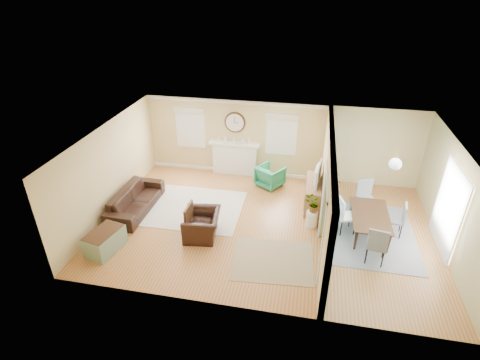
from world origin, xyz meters
name	(u,v)px	position (x,y,z in m)	size (l,w,h in m)	color
floor	(266,226)	(0.00, 0.00, 0.00)	(9.00, 9.00, 0.00)	#9D5F26
wall_back	(280,141)	(0.00, 3.00, 1.30)	(9.00, 0.02, 2.60)	tan
wall_front	(247,261)	(0.00, -3.00, 1.30)	(9.00, 0.02, 2.60)	tan
wall_left	(109,170)	(-4.50, 0.00, 1.30)	(0.02, 6.00, 2.60)	tan
wall_right	(453,203)	(4.50, 0.00, 1.30)	(0.02, 6.00, 2.60)	tan
ceiling	(270,139)	(0.00, 0.00, 2.60)	(9.00, 6.00, 0.02)	white
partition	(327,183)	(1.51, 0.28, 1.36)	(0.17, 6.00, 2.60)	tan
fireplace	(235,158)	(-1.50, 2.88, 0.60)	(1.70, 0.30, 1.17)	white
wall_clock	(235,122)	(-1.50, 2.97, 1.85)	(0.70, 0.07, 0.70)	#482D15
window_left	(190,125)	(-3.05, 2.95, 1.66)	(1.05, 0.13, 1.42)	white
window_right	(282,131)	(0.05, 2.95, 1.66)	(1.05, 0.13, 1.42)	white
french_doors	(449,210)	(4.45, 0.00, 1.10)	(0.06, 1.70, 2.20)	white
pendant	(395,164)	(3.00, 0.00, 2.20)	(0.30, 0.30, 0.55)	gold
rug_cream	(196,208)	(-2.18, 0.46, 0.01)	(2.72, 2.36, 0.01)	beige
rug_jute	(273,260)	(0.35, -1.41, 0.01)	(1.96, 1.60, 0.01)	tan
rug_grey	(368,233)	(2.75, 0.19, 0.01)	(2.40, 3.00, 0.01)	gray
sofa	(135,200)	(-3.88, 0.05, 0.33)	(2.27, 0.89, 0.66)	black
eames_chair	(202,225)	(-1.61, -0.76, 0.34)	(1.05, 0.92, 0.68)	black
green_chair	(270,176)	(-0.18, 2.25, 0.35)	(0.75, 0.77, 0.70)	#18764C
trunk	(105,241)	(-3.83, -1.83, 0.28)	(0.79, 1.09, 0.57)	gray
credenza	(313,194)	(1.23, 1.29, 0.40)	(0.50, 1.46, 0.80)	#A7724D
tv	(315,174)	(1.21, 1.29, 1.09)	(0.99, 0.13, 0.57)	black
garden_stool	(312,219)	(1.23, 0.24, 0.23)	(0.32, 0.32, 0.46)	white
potted_plant	(313,205)	(1.23, 0.24, 0.70)	(0.42, 0.36, 0.46)	#337F33
dining_table	(370,224)	(2.75, 0.19, 0.30)	(1.71, 0.95, 0.60)	#482D15
dining_chair_n	(366,195)	(2.71, 1.21, 0.60)	(0.55, 0.55, 1.02)	gray
dining_chair_s	(378,241)	(2.76, -0.94, 0.61)	(0.54, 0.54, 1.03)	gray
dining_chair_w	(347,213)	(2.12, 0.16, 0.60)	(0.56, 0.56, 1.02)	white
dining_chair_e	(396,217)	(3.38, 0.29, 0.56)	(0.48, 0.48, 0.95)	gray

